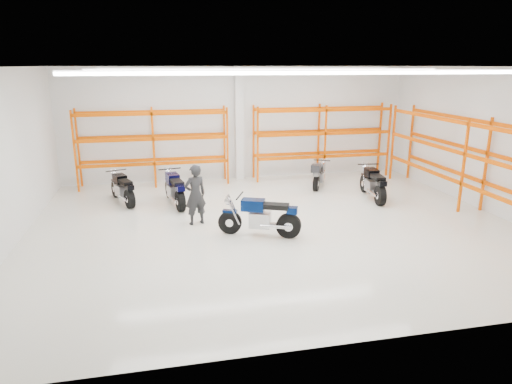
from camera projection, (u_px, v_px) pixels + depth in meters
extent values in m
plane|color=beige|center=(274.00, 225.00, 13.40)|extent=(14.00, 14.00, 0.00)
cube|color=silver|center=(238.00, 124.00, 18.45)|extent=(14.00, 0.02, 4.50)
cube|color=silver|center=(371.00, 217.00, 7.15)|extent=(14.00, 0.02, 4.50)
cube|color=silver|center=(4.00, 160.00, 11.39)|extent=(0.02, 12.00, 4.50)
cube|color=silver|center=(493.00, 141.00, 14.21)|extent=(0.02, 12.00, 4.50)
cube|color=white|center=(276.00, 67.00, 12.19)|extent=(14.00, 12.00, 0.02)
cube|color=white|center=(313.00, 72.00, 9.40)|extent=(10.00, 0.22, 0.10)
cube|color=white|center=(272.00, 70.00, 12.69)|extent=(10.00, 0.22, 0.10)
cube|color=white|center=(250.00, 69.00, 15.52)|extent=(10.00, 0.22, 0.10)
cylinder|color=black|center=(230.00, 222.00, 12.66)|extent=(0.66, 0.38, 0.66)
cylinder|color=black|center=(289.00, 226.00, 12.35)|extent=(0.70, 0.45, 0.68)
cylinder|color=silver|center=(230.00, 222.00, 12.66)|extent=(0.26, 0.23, 0.22)
cylinder|color=silver|center=(289.00, 226.00, 12.35)|extent=(0.31, 0.30, 0.24)
cube|color=#03143D|center=(230.00, 211.00, 12.57)|extent=(0.43, 0.31, 0.07)
cube|color=#B7B7BC|center=(260.00, 220.00, 12.46)|extent=(0.68, 0.59, 0.42)
cube|color=#A5A5AA|center=(275.00, 225.00, 12.42)|extent=(0.76, 0.42, 0.09)
cube|color=#03143D|center=(253.00, 205.00, 12.39)|extent=(0.71, 0.58, 0.31)
cube|color=black|center=(275.00, 206.00, 12.28)|extent=(0.79, 0.59, 0.13)
cube|color=#03143D|center=(292.00, 210.00, 12.22)|extent=(0.36, 0.33, 0.18)
cylinder|color=black|center=(240.00, 196.00, 12.39)|extent=(0.34, 0.72, 0.04)
sphere|color=silver|center=(228.00, 201.00, 12.50)|extent=(0.21, 0.21, 0.21)
cylinder|color=silver|center=(276.00, 227.00, 12.24)|extent=(0.79, 0.41, 0.10)
cylinder|color=black|center=(115.00, 189.00, 16.14)|extent=(0.34, 0.61, 0.61)
cylinder|color=black|center=(130.00, 199.00, 14.92)|extent=(0.40, 0.65, 0.63)
cylinder|color=silver|center=(115.00, 189.00, 16.14)|extent=(0.21, 0.24, 0.20)
cylinder|color=silver|center=(130.00, 199.00, 14.92)|extent=(0.27, 0.28, 0.22)
cube|color=black|center=(115.00, 181.00, 16.06)|extent=(0.28, 0.39, 0.06)
cube|color=#B7B7BC|center=(122.00, 191.00, 15.48)|extent=(0.53, 0.62, 0.38)
cube|color=#A5A5AA|center=(126.00, 196.00, 15.20)|extent=(0.37, 0.70, 0.08)
cube|color=black|center=(120.00, 179.00, 15.52)|extent=(0.53, 0.65, 0.28)
cube|color=black|center=(125.00, 182.00, 15.07)|extent=(0.53, 0.73, 0.12)
cube|color=black|center=(130.00, 187.00, 14.75)|extent=(0.30, 0.33, 0.16)
cylinder|color=black|center=(116.00, 170.00, 15.73)|extent=(0.67, 0.30, 0.04)
sphere|color=silver|center=(114.00, 173.00, 16.02)|extent=(0.19, 0.19, 0.19)
cylinder|color=silver|center=(122.00, 197.00, 15.08)|extent=(0.37, 0.74, 0.09)
cylinder|color=black|center=(169.00, 189.00, 16.06)|extent=(0.25, 0.67, 0.65)
cylinder|color=black|center=(180.00, 201.00, 14.61)|extent=(0.32, 0.70, 0.68)
cylinder|color=silver|center=(169.00, 189.00, 16.06)|extent=(0.19, 0.24, 0.22)
cylinder|color=silver|center=(180.00, 201.00, 14.61)|extent=(0.26, 0.28, 0.24)
cube|color=#0B0B41|center=(169.00, 180.00, 15.97)|extent=(0.24, 0.42, 0.07)
cube|color=#B7B7BC|center=(174.00, 191.00, 15.27)|extent=(0.49, 0.63, 0.41)
cube|color=#A5A5AA|center=(178.00, 198.00, 14.94)|extent=(0.27, 0.77, 0.09)
cube|color=#0B0B41|center=(173.00, 178.00, 15.34)|extent=(0.48, 0.67, 0.31)
cube|color=black|center=(177.00, 182.00, 14.80)|extent=(0.46, 0.77, 0.13)
cube|color=#0B0B41|center=(180.00, 188.00, 14.41)|extent=(0.29, 0.32, 0.17)
cylinder|color=black|center=(170.00, 169.00, 15.60)|extent=(0.76, 0.18, 0.04)
sphere|color=silver|center=(168.00, 172.00, 15.94)|extent=(0.21, 0.21, 0.21)
cylinder|color=silver|center=(173.00, 199.00, 14.83)|extent=(0.25, 0.82, 0.10)
cylinder|color=black|center=(322.00, 175.00, 18.24)|extent=(0.37, 0.54, 0.55)
cylinder|color=black|center=(316.00, 184.00, 16.96)|extent=(0.43, 0.58, 0.57)
cylinder|color=silver|center=(322.00, 175.00, 18.24)|extent=(0.20, 0.22, 0.18)
cylinder|color=silver|center=(316.00, 184.00, 16.96)|extent=(0.26, 0.27, 0.20)
cube|color=gray|center=(323.00, 169.00, 18.16)|extent=(0.28, 0.36, 0.06)
cube|color=#B7B7BC|center=(319.00, 177.00, 17.54)|extent=(0.53, 0.58, 0.35)
cube|color=#A5A5AA|center=(318.00, 181.00, 17.25)|extent=(0.41, 0.62, 0.07)
cube|color=gray|center=(320.00, 167.00, 17.60)|extent=(0.53, 0.60, 0.26)
cube|color=black|center=(318.00, 170.00, 17.13)|extent=(0.54, 0.67, 0.11)
cube|color=gray|center=(316.00, 174.00, 16.79)|extent=(0.29, 0.31, 0.15)
cylinder|color=black|center=(322.00, 160.00, 17.84)|extent=(0.58, 0.35, 0.03)
sphere|color=silver|center=(323.00, 163.00, 18.13)|extent=(0.18, 0.18, 0.18)
cylinder|color=silver|center=(314.00, 181.00, 17.25)|extent=(0.41, 0.64, 0.08)
cube|color=black|center=(316.00, 168.00, 16.62)|extent=(0.45, 0.46, 0.28)
cylinder|color=black|center=(364.00, 183.00, 16.80)|extent=(0.21, 0.67, 0.66)
cylinder|color=black|center=(380.00, 195.00, 15.21)|extent=(0.28, 0.70, 0.68)
cylinder|color=silver|center=(364.00, 183.00, 16.80)|extent=(0.18, 0.24, 0.22)
cylinder|color=silver|center=(380.00, 195.00, 15.21)|extent=(0.25, 0.27, 0.24)
cube|color=black|center=(365.00, 175.00, 16.71)|extent=(0.21, 0.41, 0.07)
cube|color=#B7B7BC|center=(372.00, 186.00, 15.94)|extent=(0.46, 0.61, 0.42)
cube|color=#A5A5AA|center=(376.00, 192.00, 15.57)|extent=(0.22, 0.78, 0.09)
cube|color=black|center=(371.00, 173.00, 16.02)|extent=(0.44, 0.65, 0.31)
cube|color=black|center=(378.00, 177.00, 15.43)|extent=(0.41, 0.76, 0.13)
cube|color=black|center=(382.00, 183.00, 15.01)|extent=(0.27, 0.31, 0.18)
cylinder|color=black|center=(368.00, 164.00, 16.31)|extent=(0.77, 0.13, 0.04)
sphere|color=silver|center=(365.00, 167.00, 16.67)|extent=(0.21, 0.21, 0.21)
cylinder|color=silver|center=(372.00, 193.00, 15.51)|extent=(0.20, 0.83, 0.10)
imported|color=black|center=(195.00, 195.00, 13.28)|extent=(0.75, 0.61, 1.79)
cube|color=white|center=(239.00, 124.00, 18.28)|extent=(0.32, 0.32, 4.50)
cube|color=#F15E00|center=(78.00, 148.00, 17.29)|extent=(0.07, 0.07, 3.00)
cube|color=#F15E00|center=(75.00, 152.00, 16.53)|extent=(0.07, 0.07, 3.00)
cube|color=#F15E00|center=(154.00, 145.00, 17.85)|extent=(0.07, 0.07, 3.00)
cube|color=#F15E00|center=(154.00, 149.00, 17.10)|extent=(0.07, 0.07, 3.00)
cube|color=#F15E00|center=(224.00, 143.00, 18.42)|extent=(0.07, 0.07, 3.00)
cube|color=#F15E00|center=(227.00, 146.00, 17.66)|extent=(0.07, 0.07, 3.00)
cube|color=#F15E00|center=(155.00, 160.00, 18.00)|extent=(5.60, 0.07, 0.12)
cube|color=#F15E00|center=(155.00, 164.00, 17.25)|extent=(5.60, 0.07, 0.12)
cube|color=#F15E00|center=(153.00, 136.00, 17.75)|extent=(5.60, 0.07, 0.12)
cube|color=#F15E00|center=(153.00, 139.00, 17.00)|extent=(5.60, 0.07, 0.12)
cube|color=#F15E00|center=(152.00, 112.00, 17.50)|extent=(5.60, 0.07, 0.12)
cube|color=#F15E00|center=(151.00, 114.00, 16.75)|extent=(5.60, 0.07, 0.12)
cube|color=#F15E00|center=(254.00, 142.00, 18.66)|extent=(0.07, 0.07, 3.00)
cube|color=#F15E00|center=(258.00, 145.00, 17.91)|extent=(0.07, 0.07, 3.00)
cube|color=#F15E00|center=(318.00, 140.00, 19.22)|extent=(0.07, 0.07, 3.00)
cube|color=#F15E00|center=(325.00, 143.00, 18.47)|extent=(0.07, 0.07, 3.00)
cube|color=#F15E00|center=(380.00, 138.00, 19.79)|extent=(0.07, 0.07, 3.00)
cube|color=#F15E00|center=(388.00, 140.00, 19.04)|extent=(0.07, 0.07, 3.00)
cube|color=#F15E00|center=(318.00, 153.00, 19.38)|extent=(5.60, 0.07, 0.12)
cube|color=#F15E00|center=(325.00, 156.00, 18.62)|extent=(5.60, 0.07, 0.12)
cube|color=#F15E00|center=(319.00, 131.00, 19.12)|extent=(5.60, 0.07, 0.12)
cube|color=#F15E00|center=(325.00, 134.00, 18.37)|extent=(5.60, 0.07, 0.12)
cube|color=#F15E00|center=(320.00, 108.00, 18.87)|extent=(5.60, 0.07, 0.12)
cube|color=#F15E00|center=(326.00, 110.00, 18.12)|extent=(5.60, 0.07, 0.12)
cube|color=#F15E00|center=(486.00, 165.00, 14.39)|extent=(0.07, 0.07, 3.00)
cube|color=#F15E00|center=(464.00, 166.00, 14.23)|extent=(0.07, 0.07, 3.00)
cube|color=#F15E00|center=(411.00, 142.00, 18.63)|extent=(0.07, 0.07, 3.00)
cube|color=#F15E00|center=(393.00, 143.00, 18.47)|extent=(0.07, 0.07, 3.00)
cube|color=#F15E00|center=(484.00, 182.00, 14.54)|extent=(0.07, 9.00, 0.12)
cube|color=#F15E00|center=(461.00, 183.00, 14.38)|extent=(0.07, 9.00, 0.12)
cube|color=#F15E00|center=(488.00, 153.00, 14.29)|extent=(0.07, 9.00, 0.12)
cube|color=#F15E00|center=(465.00, 154.00, 14.13)|extent=(0.07, 9.00, 0.12)
cube|color=#F15E00|center=(492.00, 123.00, 14.04)|extent=(0.07, 9.00, 0.12)
cube|color=#F15E00|center=(469.00, 124.00, 13.87)|extent=(0.07, 9.00, 0.12)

